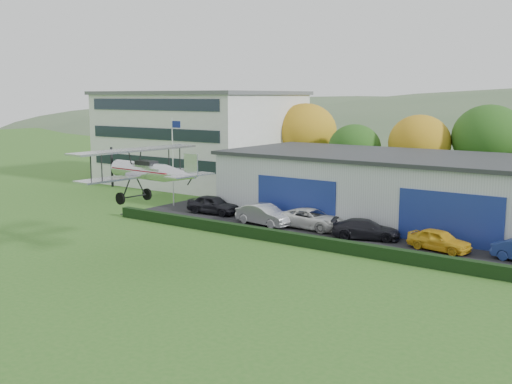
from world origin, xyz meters
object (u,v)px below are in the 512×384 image
Objects in this scene: flagpole at (174,154)px; car_1 at (264,215)px; biplane at (148,169)px; hangar at (476,195)px; car_0 at (213,205)px; car_3 at (366,229)px; office_block at (200,137)px; car_4 at (439,240)px; car_2 at (311,219)px.

car_1 is at bearing -9.98° from flagpole.
biplane is (0.25, -12.43, 4.76)m from car_1.
car_1 is at bearing -149.61° from hangar.
car_0 reaches higher than car_3.
car_0 is at bearing -46.05° from office_block.
car_0 reaches higher than car_4.
flagpole is at bearing 95.99° from car_4.
car_2 is at bearing 95.08° from car_4.
car_4 is (10.00, -0.91, -0.04)m from car_2.
hangar is 1.97× the size of office_block.
office_block is at bearing 60.31° from car_1.
hangar is at bearing -75.37° from car_0.
car_2 is at bearing -65.90° from car_1.
office_block reaches higher than car_0.
car_2 is 14.68m from biplane.
car_3 is (8.34, 0.36, -0.11)m from car_1.
flagpole is 1.70× the size of car_3.
hangar is at bearing -12.01° from office_block.
car_0 is at bearing 97.23° from car_4.
car_1 is at bearing 73.73° from car_3.
flagpole reaches higher than car_4.
office_block is at bearing 61.26° from car_2.
biplane reaches higher than car_1.
car_3 is 5.24m from car_4.
biplane is (-3.32, -13.46, 4.82)m from car_2.
car_1 is (-13.59, -7.97, -1.81)m from hangar.
car_2 is at bearing 63.24° from car_3.
car_1 is 3.72m from car_2.
flagpole reaches higher than car_3.
car_1 is 13.58m from car_4.
car_3 is at bearing 97.63° from car_4.
car_3 is at bearing -95.47° from car_2.
hangar is 15.85m from car_1.
car_1 is 13.31m from biplane.
car_1 is at bearing 108.65° from car_2.
car_4 is at bearing -90.07° from hangar.
biplane reaches higher than car_3.
car_1 reaches higher than car_4.
car_1 reaches higher than car_3.
car_0 is 15.74m from biplane.
hangar is at bearing 60.85° from biplane.
office_block is 2.57× the size of flagpole.
car_2 is (3.57, 1.03, -0.06)m from car_1.
hangar is 8.83× the size of car_0.
flagpole reaches higher than hangar.
office_block reaches higher than hangar.
car_2 is at bearing -31.26° from office_block.
car_3 is 0.54× the size of biplane.
car_4 is at bearing -24.26° from office_block.
car_1 is 0.55× the size of biplane.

